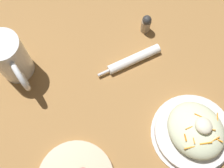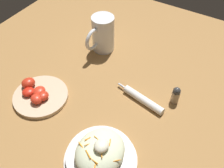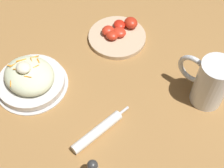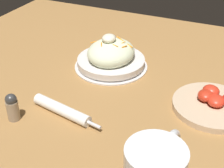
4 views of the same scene
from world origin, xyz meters
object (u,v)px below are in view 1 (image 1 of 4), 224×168
Objects in this scene: napkin_roll at (134,59)px; salt_shaker at (146,24)px; beer_mug at (12,60)px; salad_plate at (195,131)px.

salt_shaker is (0.06, -0.10, 0.02)m from napkin_roll.
beer_mug reaches higher than napkin_roll.
napkin_roll is at bearing 122.96° from salt_shaker.
salad_plate reaches higher than salt_shaker.
napkin_roll is at bearing -1.93° from salad_plate.
beer_mug is 2.27× the size of salt_shaker.
napkin_roll is (0.27, -0.01, -0.02)m from salad_plate.
salt_shaker is at bearing -107.39° from beer_mug.
napkin_roll is 0.12m from salt_shaker.
salad_plate is 1.11× the size of napkin_roll.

